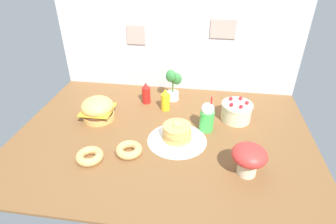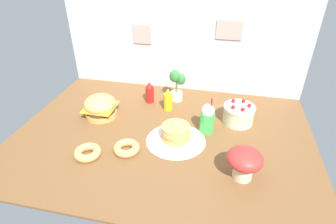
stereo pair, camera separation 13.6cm
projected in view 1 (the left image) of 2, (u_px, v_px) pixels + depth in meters
The scene contains 13 objects.
ground_plane at pixel (163, 135), 2.30m from camera, with size 2.45×1.78×0.02m, color brown.
back_wall at pixel (177, 41), 2.77m from camera, with size 2.45×0.04×1.03m.
doily_mat at pixel (177, 140), 2.22m from camera, with size 0.48×0.48×0.00m, color white.
burger at pixel (98, 109), 2.45m from camera, with size 0.29×0.29×0.21m.
pancake_stack at pixel (177, 134), 2.19m from camera, with size 0.37×0.37×0.16m.
layer_cake at pixel (236, 112), 2.44m from camera, with size 0.27×0.27×0.20m.
ketchup_bottle at pixel (146, 93), 2.70m from camera, with size 0.08×0.08×0.22m.
mustard_bottle at pixel (165, 100), 2.58m from camera, with size 0.08×0.08×0.22m.
cream_soda_cup at pixel (207, 117), 2.29m from camera, with size 0.12×0.12×0.33m.
donut_pink_glaze at pixel (90, 156), 2.01m from camera, with size 0.20×0.20×0.06m.
donut_chocolate at pixel (129, 150), 2.07m from camera, with size 0.20×0.20×0.06m.
potted_plant at pixel (173, 84), 2.71m from camera, with size 0.16×0.13×0.33m.
mushroom_stool at pixel (249, 157), 1.84m from camera, with size 0.24×0.24×0.23m.
Camera 1 is at (0.31, -1.82, 1.37)m, focal length 29.37 mm.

